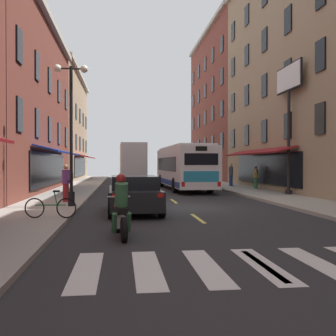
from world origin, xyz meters
TOP-DOWN VIEW (x-y plane):
  - ground_plane at (0.00, 0.00)m, footprint 34.80×80.00m
  - lane_centre_dashes at (0.00, -0.25)m, footprint 0.14×73.90m
  - crosswalk_near at (0.00, -10.00)m, footprint 7.10×2.80m
  - sidewalk_left at (-5.90, 0.00)m, footprint 3.00×80.00m
  - sidewalk_right at (5.90, 0.00)m, footprint 3.00×80.00m
  - billboard_sign at (7.05, 5.12)m, footprint 0.40×3.36m
  - transit_bus at (1.90, 11.88)m, footprint 2.89×11.49m
  - box_truck at (-1.55, 22.61)m, footprint 2.62×7.13m
  - sedan_near at (-2.18, -1.60)m, footprint 2.12×4.74m
  - sedan_mid at (-1.28, 30.97)m, footprint 2.06×4.81m
  - motorcycle_rider at (-2.68, -6.82)m, footprint 0.65×2.07m
  - bicycle_near at (-4.97, -3.87)m, footprint 1.70×0.48m
  - pedestrian_near at (-5.22, 1.85)m, footprint 0.53×0.43m
  - pedestrian_mid at (6.02, 13.82)m, footprint 0.36×0.36m
  - pedestrian_far at (6.89, 10.44)m, footprint 0.36×0.36m
  - street_lamp_twin at (-4.76, -0.12)m, footprint 1.42×0.32m

SIDE VIEW (x-z plane):
  - ground_plane at x=0.00m, z-range -0.10..0.00m
  - lane_centre_dashes at x=0.00m, z-range 0.00..0.01m
  - crosswalk_near at x=0.00m, z-range 0.00..0.01m
  - sidewalk_left at x=-5.90m, z-range 0.00..0.14m
  - sidewalk_right at x=5.90m, z-range 0.00..0.14m
  - bicycle_near at x=-4.97m, z-range 0.05..0.96m
  - sedan_mid at x=-1.28m, z-range 0.03..1.27m
  - motorcycle_rider at x=-2.68m, z-range -0.12..1.54m
  - sedan_near at x=-2.18m, z-range 0.01..1.46m
  - pedestrian_far at x=6.89m, z-range 0.16..1.76m
  - pedestrian_mid at x=6.02m, z-range 0.17..1.96m
  - pedestrian_near at x=-5.22m, z-range 0.19..1.94m
  - transit_bus at x=1.90m, z-range 0.08..3.25m
  - box_truck at x=-1.55m, z-range 0.03..3.90m
  - street_lamp_twin at x=-4.76m, z-range 0.44..6.37m
  - billboard_sign at x=7.05m, z-range 2.25..9.80m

